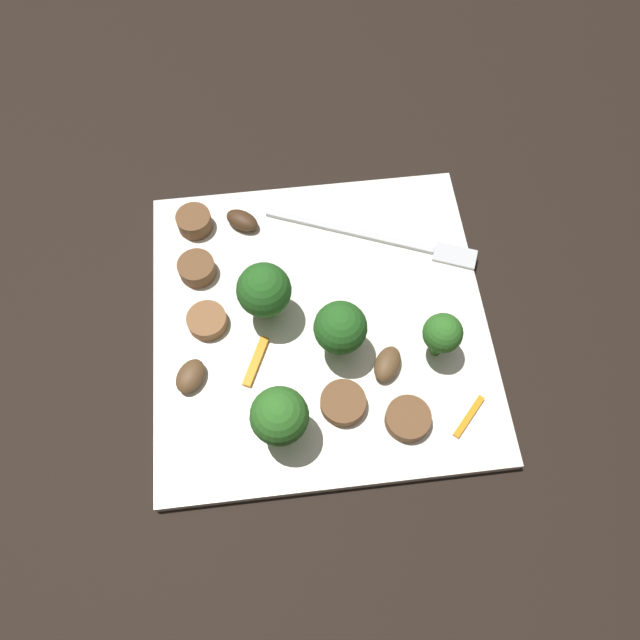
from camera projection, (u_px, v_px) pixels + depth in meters
ground_plane at (320, 325)px, 0.49m from camera, size 1.40×1.40×0.00m
plate at (320, 323)px, 0.49m from camera, size 0.26×0.26×0.01m
fork at (386, 240)px, 0.51m from camera, size 0.17×0.08×0.00m
broccoli_floret_0 at (264, 291)px, 0.45m from camera, size 0.04×0.04×0.06m
broccoli_floret_1 at (340, 328)px, 0.44m from camera, size 0.04×0.04×0.06m
broccoli_floret_2 at (279, 416)px, 0.41m from camera, size 0.04×0.04×0.06m
broccoli_floret_3 at (442, 334)px, 0.44m from camera, size 0.03×0.03×0.05m
sausage_slice_0 at (197, 269)px, 0.50m from camera, size 0.04×0.04×0.01m
sausage_slice_1 at (408, 419)px, 0.44m from camera, size 0.04×0.04×0.01m
sausage_slice_2 at (194, 221)px, 0.52m from camera, size 0.04×0.04×0.02m
sausage_slice_3 at (343, 403)px, 0.45m from camera, size 0.05×0.05×0.01m
sausage_slice_4 at (207, 321)px, 0.48m from camera, size 0.04×0.04×0.01m
mushroom_0 at (190, 376)px, 0.46m from camera, size 0.03×0.03×0.01m
mushroom_1 at (242, 220)px, 0.52m from camera, size 0.03×0.03×0.01m
mushroom_2 at (387, 364)px, 0.46m from camera, size 0.03×0.03×0.01m
pepper_strip_0 at (256, 362)px, 0.47m from camera, size 0.02×0.04×0.00m
pepper_strip_1 at (469, 417)px, 0.45m from camera, size 0.03×0.03×0.00m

